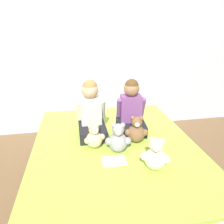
# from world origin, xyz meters

# --- Properties ---
(ground_plane) EXTENTS (14.00, 14.00, 0.00)m
(ground_plane) POSITION_xyz_m (0.00, 0.00, 0.00)
(ground_plane) COLOR brown
(wall_behind_bed) EXTENTS (8.00, 0.06, 2.50)m
(wall_behind_bed) POSITION_xyz_m (0.00, 1.10, 1.25)
(wall_behind_bed) COLOR silver
(wall_behind_bed) RESTS_ON ground_plane
(bed) EXTENTS (1.62, 1.92, 0.36)m
(bed) POSITION_xyz_m (0.00, 0.00, 0.18)
(bed) COLOR #997F60
(bed) RESTS_ON ground_plane
(child_on_left) EXTENTS (0.31, 0.39, 0.60)m
(child_on_left) POSITION_xyz_m (-0.21, 0.25, 0.61)
(child_on_left) COLOR black
(child_on_left) RESTS_ON bed
(child_on_right) EXTENTS (0.34, 0.36, 0.59)m
(child_on_right) POSITION_xyz_m (0.22, 0.24, 0.61)
(child_on_right) COLOR black
(child_on_right) RESTS_ON bed
(teddy_bear_held_by_left_child) EXTENTS (0.21, 0.16, 0.25)m
(teddy_bear_held_by_left_child) POSITION_xyz_m (-0.21, -0.02, 0.47)
(teddy_bear_held_by_left_child) COLOR #D1B78E
(teddy_bear_held_by_left_child) RESTS_ON bed
(teddy_bear_held_by_right_child) EXTENTS (0.24, 0.18, 0.29)m
(teddy_bear_held_by_right_child) POSITION_xyz_m (0.22, 0.01, 0.48)
(teddy_bear_held_by_right_child) COLOR brown
(teddy_bear_held_by_right_child) RESTS_ON bed
(teddy_bear_between_children) EXTENTS (0.24, 0.18, 0.29)m
(teddy_bear_between_children) POSITION_xyz_m (0.01, -0.12, 0.49)
(teddy_bear_between_children) COLOR #939399
(teddy_bear_between_children) RESTS_ON bed
(teddy_bear_at_foot_of_bed) EXTENTS (0.23, 0.18, 0.29)m
(teddy_bear_at_foot_of_bed) POSITION_xyz_m (0.25, -0.42, 0.48)
(teddy_bear_at_foot_of_bed) COLOR silver
(teddy_bear_at_foot_of_bed) RESTS_ON bed
(sign_card) EXTENTS (0.21, 0.15, 0.00)m
(sign_card) POSITION_xyz_m (-0.06, -0.27, 0.37)
(sign_card) COLOR white
(sign_card) RESTS_ON bed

